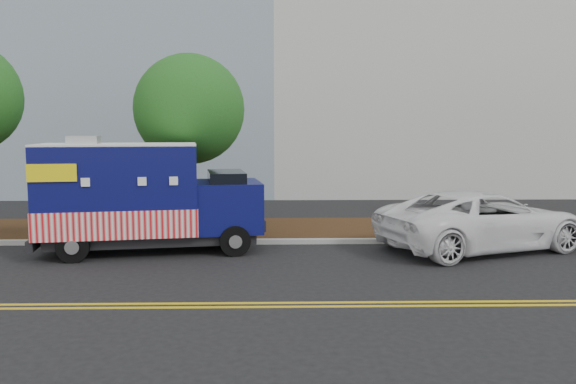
{
  "coord_description": "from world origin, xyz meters",
  "views": [
    {
      "loc": [
        2.1,
        -15.33,
        3.45
      ],
      "look_at": [
        2.43,
        0.6,
        1.67
      ],
      "focal_mm": 35.0,
      "sensor_mm": 36.0,
      "label": 1
    }
  ],
  "objects": [
    {
      "name": "centerline_far",
      "position": [
        0.0,
        -4.7,
        0.01
      ],
      "size": [
        120.0,
        0.1,
        0.01
      ],
      "primitive_type": "cube",
      "color": "gold",
      "rests_on": "ground"
    },
    {
      "name": "centerline_near",
      "position": [
        0.0,
        -4.45,
        0.01
      ],
      "size": [
        120.0,
        0.1,
        0.01
      ],
      "primitive_type": "cube",
      "color": "gold",
      "rests_on": "ground"
    },
    {
      "name": "sign_post",
      "position": [
        -3.19,
        1.79,
        1.2
      ],
      "size": [
        0.06,
        0.06,
        2.4
      ],
      "primitive_type": "cube",
      "color": "#473828",
      "rests_on": "ground"
    },
    {
      "name": "curb",
      "position": [
        0.0,
        1.4,
        0.07
      ],
      "size": [
        120.0,
        0.18,
        0.15
      ],
      "primitive_type": "cube",
      "color": "#9E9E99",
      "rests_on": "ground"
    },
    {
      "name": "tree_b",
      "position": [
        -0.78,
        3.56,
        4.11
      ],
      "size": [
        3.66,
        3.66,
        5.95
      ],
      "color": "#38281C",
      "rests_on": "ground"
    },
    {
      "name": "food_truck",
      "position": [
        -1.73,
        0.41,
        1.48
      ],
      "size": [
        6.49,
        3.23,
        3.28
      ],
      "rotation": [
        0.0,
        0.0,
        0.16
      ],
      "color": "black",
      "rests_on": "ground"
    },
    {
      "name": "white_car",
      "position": [
        8.04,
        0.49,
        0.85
      ],
      "size": [
        6.75,
        4.76,
        1.71
      ],
      "primitive_type": "imported",
      "rotation": [
        0.0,
        0.0,
        1.92
      ],
      "color": "white",
      "rests_on": "ground"
    },
    {
      "name": "ground",
      "position": [
        0.0,
        0.0,
        0.0
      ],
      "size": [
        120.0,
        120.0,
        0.0
      ],
      "primitive_type": "plane",
      "color": "black",
      "rests_on": "ground"
    },
    {
      "name": "mulch_strip",
      "position": [
        0.0,
        3.5,
        0.07
      ],
      "size": [
        120.0,
        4.0,
        0.15
      ],
      "primitive_type": "cube",
      "color": "black",
      "rests_on": "ground"
    }
  ]
}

